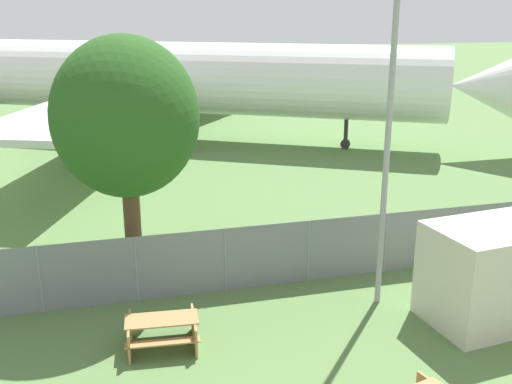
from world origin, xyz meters
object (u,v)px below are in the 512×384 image
Objects in this scene: picnic_bench_open_grass at (162,329)px; tree_near_hangar at (126,118)px; portable_cabin at (496,273)px; airplane at (172,78)px.

tree_near_hangar is (-0.37, 4.00, 4.51)m from picnic_bench_open_grass.
portable_cabin is 10.88m from tree_near_hangar.
airplane is at bearing 79.35° from tree_near_hangar.
tree_near_hangar is at bearing 95.23° from picnic_bench_open_grass.
tree_near_hangar is (-9.02, 4.85, 3.67)m from portable_cabin.
portable_cabin is 0.51× the size of tree_near_hangar.
airplane is at bearing 81.94° from picnic_bench_open_grass.
airplane is 20.27× the size of picnic_bench_open_grass.
portable_cabin is (5.24, -24.94, -2.50)m from airplane.
picnic_bench_open_grass is 6.04m from tree_near_hangar.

